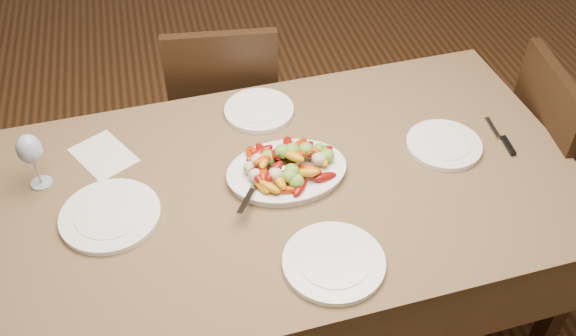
% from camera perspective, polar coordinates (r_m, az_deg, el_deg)
% --- Properties ---
extents(floor, '(6.00, 6.00, 0.00)m').
position_cam_1_polar(floor, '(2.73, 3.48, -9.07)').
color(floor, '#392211').
rests_on(floor, ground).
extents(dining_table, '(1.89, 1.13, 0.76)m').
position_cam_1_polar(dining_table, '(2.28, 0.00, -8.11)').
color(dining_table, brown).
rests_on(dining_table, ground).
extents(chair_far, '(0.46, 0.46, 0.95)m').
position_cam_1_polar(chair_far, '(2.76, -5.64, 5.41)').
color(chair_far, black).
rests_on(chair_far, ground).
extents(chair_right, '(0.47, 0.47, 0.95)m').
position_cam_1_polar(chair_right, '(2.67, 23.94, -0.34)').
color(chair_right, black).
rests_on(chair_right, ground).
extents(serving_platter, '(0.38, 0.29, 0.02)m').
position_cam_1_polar(serving_platter, '(2.01, -0.11, -0.45)').
color(serving_platter, white).
rests_on(serving_platter, dining_table).
extents(roasted_vegetables, '(0.31, 0.22, 0.09)m').
position_cam_1_polar(roasted_vegetables, '(1.97, -0.11, 0.74)').
color(roasted_vegetables, '#730907').
rests_on(roasted_vegetables, serving_platter).
extents(serving_spoon, '(0.27, 0.19, 0.03)m').
position_cam_1_polar(serving_spoon, '(1.95, -1.65, -0.77)').
color(serving_spoon, '#9EA0A8').
rests_on(serving_spoon, serving_platter).
extents(plate_left, '(0.30, 0.30, 0.02)m').
position_cam_1_polar(plate_left, '(1.96, -15.52, -4.11)').
color(plate_left, white).
rests_on(plate_left, dining_table).
extents(plate_right, '(0.25, 0.25, 0.02)m').
position_cam_1_polar(plate_right, '(2.17, 13.69, 1.99)').
color(plate_right, white).
rests_on(plate_right, dining_table).
extents(plate_far, '(0.24, 0.24, 0.02)m').
position_cam_1_polar(plate_far, '(2.26, -2.59, 5.12)').
color(plate_far, white).
rests_on(plate_far, dining_table).
extents(plate_near, '(0.28, 0.28, 0.02)m').
position_cam_1_polar(plate_near, '(1.78, 4.09, -8.37)').
color(plate_near, white).
rests_on(plate_near, dining_table).
extents(wine_glass, '(0.08, 0.08, 0.20)m').
position_cam_1_polar(wine_glass, '(2.07, -21.72, 0.71)').
color(wine_glass, '#8C99A5').
rests_on(wine_glass, dining_table).
extents(menu_card, '(0.23, 0.26, 0.00)m').
position_cam_1_polar(menu_card, '(2.17, -16.09, 1.10)').
color(menu_card, silver).
rests_on(menu_card, dining_table).
extents(table_knife, '(0.03, 0.20, 0.01)m').
position_cam_1_polar(table_knife, '(2.26, 18.40, 2.55)').
color(table_knife, '#9EA0A8').
rests_on(table_knife, dining_table).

